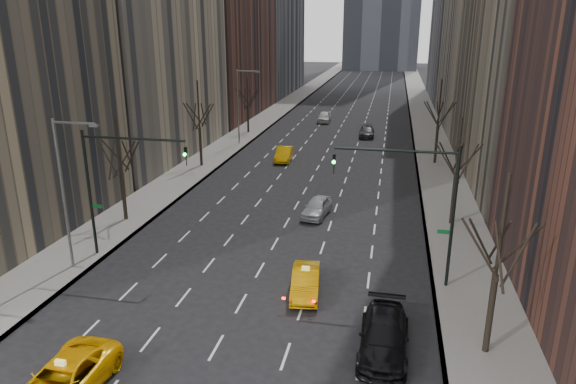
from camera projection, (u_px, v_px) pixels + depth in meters
The scene contains 19 objects.
sidewalk_left at pixel (276, 112), 87.31m from camera, with size 4.50×320.00×0.15m, color slate.
sidewalk_right at pixel (424, 117), 82.65m from camera, with size 4.50×320.00×0.15m, color slate.
tree_lw_b at pixel (121, 173), 37.67m from camera, with size 3.36×3.50×7.82m.
tree_lw_c at pixel (200, 128), 52.49m from camera, with size 3.36×3.50×8.74m.
tree_lw_d at pixel (248, 107), 69.41m from camera, with size 3.36×3.50×7.36m.
tree_rw_a at pixel (495, 276), 21.87m from camera, with size 3.36×3.50×8.28m.
tree_rw_b at pixel (456, 177), 36.83m from camera, with size 3.36×3.50×7.82m.
tree_rw_c at pixel (438, 127), 53.51m from camera, with size 3.36×3.50×8.74m.
traffic_mast_left at pixel (112, 174), 30.98m from camera, with size 6.69×0.39×8.00m.
traffic_mast_right at pixel (422, 193), 27.52m from camera, with size 6.69×0.39×8.00m.
streetlight_near at pixel (67, 180), 29.41m from camera, with size 2.83×0.22×9.00m.
streetlight_far at pixel (241, 99), 62.03m from camera, with size 2.83×0.22×9.00m.
taxi_suv at pixel (63, 381), 20.10m from camera, with size 2.51×5.43×1.51m, color #FAB305.
taxi_sedan at pixel (306, 282), 28.07m from camera, with size 1.47×4.22×1.39m, color orange.
silver_sedan_ahead at pixel (317, 207), 39.60m from camera, with size 1.68×4.17×1.42m, color #AAAEB3.
parked_suv_black at pixel (384, 336), 23.02m from camera, with size 2.17×5.34×1.55m, color black.
far_taxi at pixel (284, 154), 55.85m from camera, with size 1.58×4.54×1.49m, color #ECA604.
far_suv_grey at pixel (367, 132), 67.96m from camera, with size 1.95×4.81×1.40m, color #2A292E.
far_car_white at pixel (324, 117), 78.36m from camera, with size 1.87×4.65×1.58m, color silver.
Camera 1 is at (7.26, -15.08, 14.03)m, focal length 32.00 mm.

